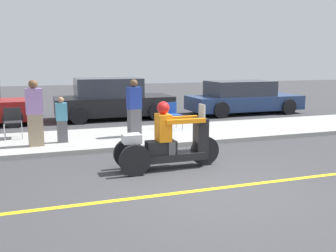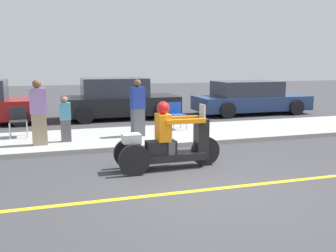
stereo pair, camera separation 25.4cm
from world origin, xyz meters
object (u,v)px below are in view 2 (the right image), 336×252
spectator_far_back (39,114)px  parked_car_lot_right (250,98)px  folding_chair_set_back (18,119)px  parked_car_lot_center (118,100)px  spectator_by_tree (138,109)px  folding_chair_curbside (176,113)px  motorcycle_trike (167,145)px  spectator_with_child (65,120)px

spectator_far_back → parked_car_lot_right: 9.30m
folding_chair_set_back → parked_car_lot_center: parked_car_lot_center is taller
spectator_by_tree → folding_chair_curbside: (1.38, 0.77, -0.26)m
folding_chair_curbside → parked_car_lot_right: (4.29, 3.09, 0.03)m
motorcycle_trike → parked_car_lot_center: size_ratio=0.50×
folding_chair_curbside → spectator_with_child: bearing=-164.2°
parked_car_lot_right → spectator_with_child: bearing=-152.1°
folding_chair_curbside → parked_car_lot_center: size_ratio=0.19×
motorcycle_trike → folding_chair_set_back: size_ratio=2.72×
spectator_far_back → folding_chair_set_back: (-0.60, 1.27, -0.29)m
spectator_by_tree → parked_car_lot_center: size_ratio=0.36×
folding_chair_set_back → folding_chair_curbside: (4.58, -0.11, 0.00)m
spectator_with_child → parked_car_lot_right: (7.63, 4.04, -0.03)m
parked_car_lot_center → parked_car_lot_right: size_ratio=0.92×
folding_chair_set_back → spectator_far_back: bearing=-64.7°
spectator_with_child → parked_car_lot_center: bearing=64.1°
folding_chair_curbside → folding_chair_set_back: bearing=178.6°
motorcycle_trike → folding_chair_set_back: motorcycle_trike is taller
spectator_with_child → folding_chair_curbside: (3.34, 0.94, -0.07)m
spectator_by_tree → spectator_with_child: bearing=-174.9°
motorcycle_trike → parked_car_lot_right: (5.69, 6.81, 0.15)m
spectator_far_back → parked_car_lot_center: bearing=58.9°
spectator_far_back → folding_chair_curbside: spectator_far_back is taller
folding_chair_set_back → parked_car_lot_center: size_ratio=0.19×
spectator_far_back → motorcycle_trike: bearing=-44.9°
spectator_by_tree → folding_chair_set_back: spectator_by_tree is taller
parked_car_lot_right → parked_car_lot_center: bearing=176.6°
spectator_with_child → spectator_by_tree: bearing=5.1°
spectator_with_child → motorcycle_trike: bearing=-55.1°
parked_car_lot_right → motorcycle_trike: bearing=-129.9°
spectator_by_tree → spectator_far_back: (-2.61, -0.38, 0.03)m
parked_car_lot_center → spectator_by_tree: bearing=-92.1°
parked_car_lot_right → folding_chair_set_back: bearing=-161.4°
spectator_with_child → folding_chair_curbside: 3.47m
spectator_far_back → folding_chair_curbside: bearing=16.1°
folding_chair_set_back → parked_car_lot_center: (3.36, 3.30, 0.11)m
spectator_by_tree → parked_car_lot_right: bearing=34.3°
spectator_with_child → parked_car_lot_right: size_ratio=0.25×
spectator_with_child → folding_chair_curbside: size_ratio=1.44×
motorcycle_trike → spectator_with_child: motorcycle_trike is taller
parked_car_lot_right → folding_chair_curbside: bearing=-144.2°
spectator_with_child → folding_chair_curbside: spectator_with_child is taller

